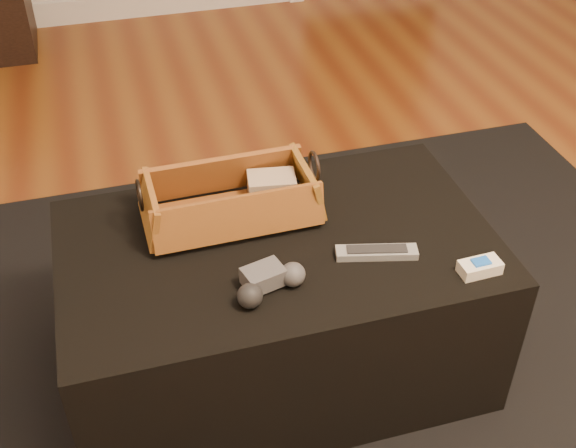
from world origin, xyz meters
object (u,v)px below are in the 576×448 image
object	(u,v)px
wicker_basket	(231,201)
cream_gadget	(480,267)
ottoman	(278,306)
silver_remote	(377,252)
tv_remote	(224,214)
game_controller	(269,282)

from	to	relation	value
wicker_basket	cream_gadget	distance (m)	0.59
wicker_basket	cream_gadget	xyz separation A→B (m)	(0.48, -0.34, -0.03)
ottoman	cream_gadget	size ratio (longest dim) A/B	10.77
silver_remote	wicker_basket	bearing A→B (deg)	141.19
wicker_basket	cream_gadget	size ratio (longest dim) A/B	4.55
tv_remote	cream_gadget	world-z (taller)	tv_remote
tv_remote	game_controller	bearing A→B (deg)	-87.94
wicker_basket	silver_remote	world-z (taller)	wicker_basket
wicker_basket	silver_remote	bearing A→B (deg)	-38.81
wicker_basket	game_controller	xyz separation A→B (m)	(0.02, -0.27, -0.02)
ottoman	silver_remote	size ratio (longest dim) A/B	5.34
ottoman	tv_remote	xyz separation A→B (m)	(-0.10, 0.10, 0.24)
silver_remote	cream_gadget	bearing A→B (deg)	-30.45
ottoman	game_controller	bearing A→B (deg)	-111.44
ottoman	tv_remote	size ratio (longest dim) A/B	4.57
silver_remote	cream_gadget	size ratio (longest dim) A/B	2.02
ottoman	silver_remote	world-z (taller)	silver_remote
cream_gadget	wicker_basket	bearing A→B (deg)	144.40
ottoman	silver_remote	xyz separation A→B (m)	(0.20, -0.11, 0.22)
cream_gadget	ottoman	bearing A→B (deg)	150.29
game_controller	cream_gadget	world-z (taller)	game_controller
ottoman	silver_remote	bearing A→B (deg)	-28.99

